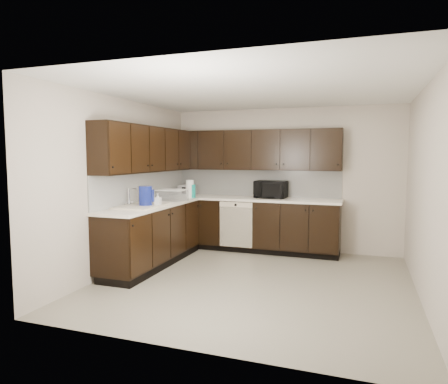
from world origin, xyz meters
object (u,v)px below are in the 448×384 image
object	(u,v)px
microwave	(271,189)
toaster_oven	(187,190)
sink	(142,211)
storage_bin	(172,195)
blue_pitcher	(146,196)

from	to	relation	value
microwave	toaster_oven	world-z (taller)	microwave
sink	storage_bin	xyz separation A→B (m)	(0.05, 0.86, 0.15)
blue_pitcher	storage_bin	bearing A→B (deg)	108.40
microwave	storage_bin	distance (m)	1.71
storage_bin	toaster_oven	bearing A→B (deg)	97.91
sink	blue_pitcher	bearing A→B (deg)	20.89
sink	storage_bin	bearing A→B (deg)	86.65
toaster_oven	blue_pitcher	world-z (taller)	blue_pitcher
toaster_oven	storage_bin	world-z (taller)	toaster_oven
toaster_oven	sink	bearing A→B (deg)	-99.02
microwave	blue_pitcher	xyz separation A→B (m)	(-1.45, -1.74, 0.00)
sink	toaster_oven	world-z (taller)	sink
microwave	blue_pitcher	world-z (taller)	blue_pitcher
storage_bin	blue_pitcher	bearing A→B (deg)	-89.70
microwave	storage_bin	xyz separation A→B (m)	(-1.45, -0.90, -0.06)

